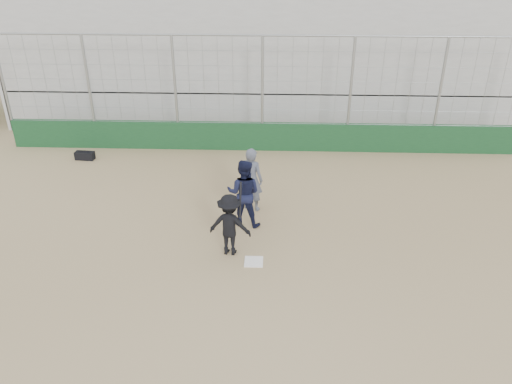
{
  "coord_description": "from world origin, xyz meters",
  "views": [
    {
      "loc": [
        0.43,
        -9.73,
        6.9
      ],
      "look_at": [
        0.0,
        1.4,
        1.15
      ],
      "focal_mm": 35.0,
      "sensor_mm": 36.0,
      "label": 1
    }
  ],
  "objects_px": {
    "batter_at_plate": "(230,225)",
    "umpire": "(251,182)",
    "catcher_crouched": "(244,204)",
    "equipment_bag": "(85,156)"
  },
  "relations": [
    {
      "from": "catcher_crouched",
      "to": "equipment_bag",
      "type": "height_order",
      "value": "catcher_crouched"
    },
    {
      "from": "batter_at_plate",
      "to": "equipment_bag",
      "type": "height_order",
      "value": "batter_at_plate"
    },
    {
      "from": "catcher_crouched",
      "to": "umpire",
      "type": "height_order",
      "value": "umpire"
    },
    {
      "from": "equipment_bag",
      "to": "batter_at_plate",
      "type": "bearing_deg",
      "value": -44.86
    },
    {
      "from": "batter_at_plate",
      "to": "catcher_crouched",
      "type": "relative_size",
      "value": 1.39
    },
    {
      "from": "batter_at_plate",
      "to": "umpire",
      "type": "relative_size",
      "value": 1.05
    },
    {
      "from": "umpire",
      "to": "equipment_bag",
      "type": "xyz_separation_m",
      "value": [
        -5.91,
        3.26,
        -0.69
      ]
    },
    {
      "from": "batter_at_plate",
      "to": "umpire",
      "type": "height_order",
      "value": "batter_at_plate"
    },
    {
      "from": "catcher_crouched",
      "to": "batter_at_plate",
      "type": "bearing_deg",
      "value": -100.75
    },
    {
      "from": "umpire",
      "to": "catcher_crouched",
      "type": "bearing_deg",
      "value": 101.87
    }
  ]
}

